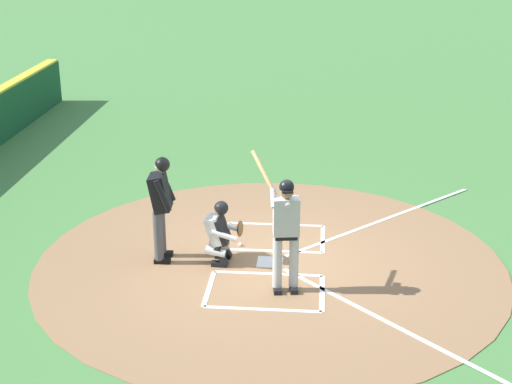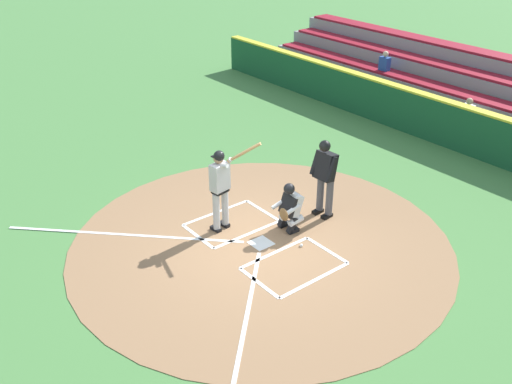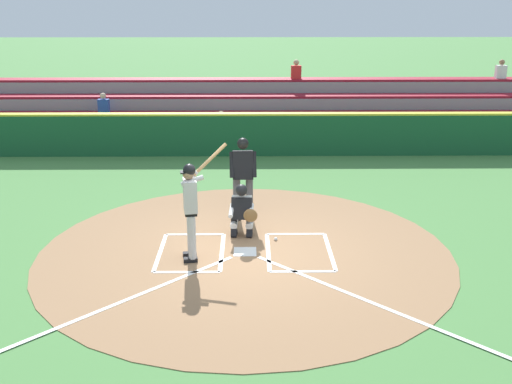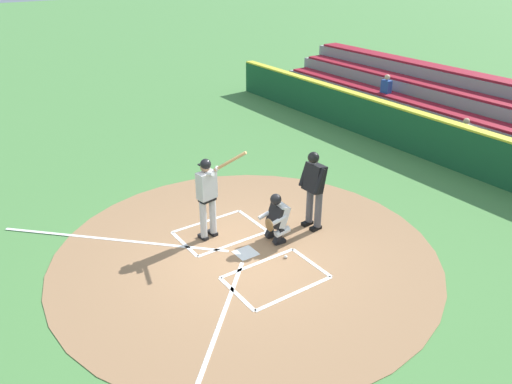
{
  "view_description": "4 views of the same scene",
  "coord_description": "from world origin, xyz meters",
  "px_view_note": "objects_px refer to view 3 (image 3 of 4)",
  "views": [
    {
      "loc": [
        11.81,
        0.8,
        5.74
      ],
      "look_at": [
        -0.0,
        -0.24,
        1.29
      ],
      "focal_mm": 53.67,
      "sensor_mm": 36.0,
      "label": 1
    },
    {
      "loc": [
        -8.01,
        6.5,
        6.69
      ],
      "look_at": [
        0.22,
        -0.04,
        1.13
      ],
      "focal_mm": 40.87,
      "sensor_mm": 36.0,
      "label": 2
    },
    {
      "loc": [
        -0.09,
        10.9,
        4.81
      ],
      "look_at": [
        -0.22,
        -0.89,
        0.94
      ],
      "focal_mm": 42.79,
      "sensor_mm": 36.0,
      "label": 3
    },
    {
      "loc": [
        -7.4,
        4.85,
        5.77
      ],
      "look_at": [
        0.4,
        -0.54,
        1.13
      ],
      "focal_mm": 35.1,
      "sensor_mm": 36.0,
      "label": 4
    }
  ],
  "objects_px": {
    "batter": "(191,204)",
    "baseball": "(276,239)",
    "plate_umpire": "(243,173)",
    "catcher": "(242,209)"
  },
  "relations": [
    {
      "from": "plate_umpire",
      "to": "baseball",
      "type": "xyz_separation_m",
      "value": [
        -0.67,
        1.26,
        -1.04
      ]
    },
    {
      "from": "plate_umpire",
      "to": "baseball",
      "type": "relative_size",
      "value": 25.2
    },
    {
      "from": "catcher",
      "to": "plate_umpire",
      "type": "relative_size",
      "value": 0.61
    },
    {
      "from": "catcher",
      "to": "plate_umpire",
      "type": "distance_m",
      "value": 1.12
    },
    {
      "from": "plate_umpire",
      "to": "batter",
      "type": "bearing_deg",
      "value": 66.34
    },
    {
      "from": "baseball",
      "to": "catcher",
      "type": "bearing_deg",
      "value": -20.36
    },
    {
      "from": "batter",
      "to": "catcher",
      "type": "relative_size",
      "value": 1.88
    },
    {
      "from": "batter",
      "to": "plate_umpire",
      "type": "distance_m",
      "value": 2.34
    },
    {
      "from": "batter",
      "to": "plate_umpire",
      "type": "bearing_deg",
      "value": -113.66
    },
    {
      "from": "batter",
      "to": "baseball",
      "type": "distance_m",
      "value": 2.12
    }
  ]
}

